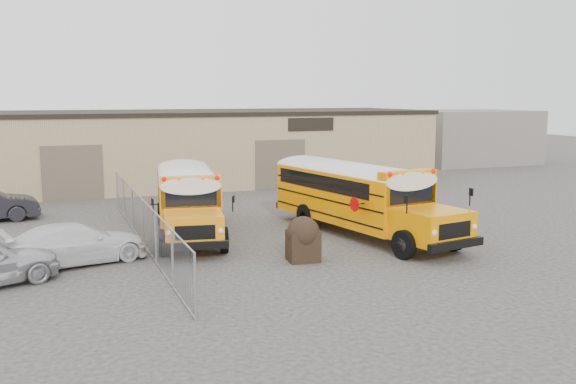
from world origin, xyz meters
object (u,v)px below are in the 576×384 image
object	(u,v)px
school_bus_right	(281,176)
car_white	(76,244)
school_bus_left	(181,178)
tarp_bundle	(303,238)

from	to	relation	value
school_bus_right	car_white	xyz separation A→B (m)	(-9.98, -6.94, -1.02)
school_bus_left	car_white	bearing A→B (deg)	-120.75
school_bus_left	tarp_bundle	world-z (taller)	school_bus_left
school_bus_left	car_white	xyz separation A→B (m)	(-5.51, -9.27, -0.88)
school_bus_right	car_white	size ratio (longest dim) A/B	2.17
school_bus_right	car_white	bearing A→B (deg)	-145.21
school_bus_left	school_bus_right	bearing A→B (deg)	-27.55
car_white	school_bus_left	bearing A→B (deg)	-45.87
tarp_bundle	car_white	xyz separation A→B (m)	(-7.34, 2.40, -0.10)
school_bus_left	school_bus_right	world-z (taller)	school_bus_right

